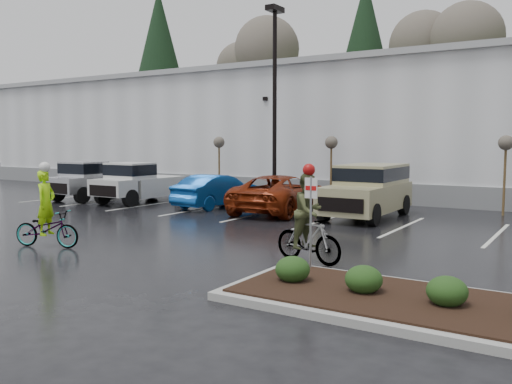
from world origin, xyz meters
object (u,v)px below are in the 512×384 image
Objects in this scene: lamppost at (275,83)px; suv_tan at (366,191)px; car_blue at (217,191)px; sapling_west at (219,145)px; cyclist_hivis at (47,221)px; cyclist_olive at (308,227)px; pickup_white at (144,182)px; fire_lane_sign at (311,213)px; pickup_silver at (98,180)px; sapling_east at (506,147)px; sapling_mid at (331,146)px; car_red at (281,194)px.

lamppost is 7.69m from suv_tan.
sapling_west is at bearing -50.79° from car_blue.
cyclist_hivis is 0.99× the size of cyclist_olive.
lamppost is 3.85× the size of cyclist_hivis.
pickup_white is 1.02× the size of suv_tan.
sapling_west is at bearing 159.89° from suv_tan.
fire_lane_sign is 18.32m from pickup_silver.
lamppost reaches higher than sapling_east.
sapling_mid is 1.00× the size of sapling_east.
fire_lane_sign is at bearing -67.51° from sapling_mid.
fire_lane_sign is at bearing -76.58° from suv_tan.
sapling_west reaches higher than cyclist_hivis.
sapling_mid is at bearing -102.62° from car_red.
pickup_white is at bearing 146.97° from fire_lane_sign.
cyclist_olive is at bearing 141.79° from car_blue.
sapling_east is 12.11m from car_blue.
suv_tan is (-2.22, 9.29, -0.38)m from fire_lane_sign.
pickup_white is at bearing -152.69° from sapling_mid.
lamppost is at bearing -109.90° from car_blue.
car_red is 9.35m from cyclist_olive.
sapling_east is at bearing -159.31° from car_red.
car_red is (10.46, 0.49, -0.20)m from pickup_silver.
suv_tan reaches higher than pickup_silver.
cyclist_olive reaches higher than car_red.
cyclist_olive is (7.08, 2.17, 0.14)m from cyclist_hivis.
suv_tan reaches higher than pickup_white.
sapling_mid reaches higher than car_red.
sapling_east reaches higher than pickup_silver.
pickup_white is at bearing -110.15° from sapling_west.
car_blue is 3.30m from car_red.
pickup_silver is (-18.46, -4.38, -1.75)m from sapling_east.
sapling_mid is at bearing 32.81° from cyclist_olive.
sapling_mid reaches higher than fire_lane_sign.
cyclist_hivis is (-5.49, -10.33, -0.29)m from suv_tan.
fire_lane_sign is 1.39m from cyclist_olive.
pickup_white is at bearing -176.75° from suv_tan.
car_red is 3.62m from suv_tan.
suv_tan is (5.58, -2.51, -4.66)m from lamppost.
pickup_silver is 17.26m from cyclist_olive.
car_red reaches higher than car_blue.
pickup_white is (-5.52, -3.14, -4.71)m from lamppost.
cyclist_olive reaches higher than pickup_silver.
car_blue is 11.51m from cyclist_olive.
sapling_west is 1.00× the size of sapling_east.
cyclist_hivis is at bearing 73.95° from car_red.
pickup_white is 11.21m from cyclist_hivis.
sapling_west is 1.33× the size of cyclist_hivis.
sapling_west is 17.46m from fire_lane_sign.
car_blue is (-3.80, -3.88, -1.99)m from sapling_mid.
sapling_mid reaches higher than pickup_silver.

